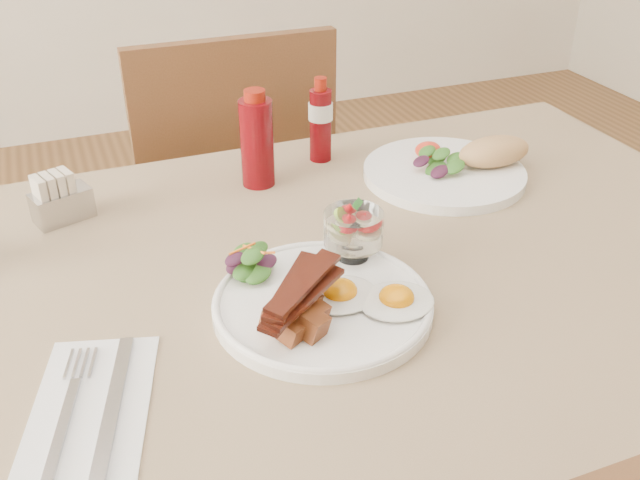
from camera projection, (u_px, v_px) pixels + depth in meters
table at (342, 316)px, 1.04m from camera, size 1.33×0.88×0.75m
chair_far at (229, 201)px, 1.64m from camera, size 0.42×0.42×0.93m
main_plate at (323, 305)px, 0.90m from camera, size 0.28×0.28×0.02m
fried_eggs at (368, 296)px, 0.89m from camera, size 0.16×0.13×0.03m
bacon_potato_pile at (300, 306)px, 0.84m from camera, size 0.13×0.12×0.06m
side_salad at (252, 264)px, 0.94m from camera, size 0.08×0.07×0.04m
fruit_cup at (353, 228)px, 0.96m from camera, size 0.08×0.08×0.08m
second_plate at (456, 166)px, 1.23m from camera, size 0.30×0.28×0.07m
ketchup_bottle at (257, 141)px, 1.18m from camera, size 0.07×0.07×0.17m
hot_sauce_bottle at (321, 121)px, 1.26m from camera, size 0.05×0.05×0.15m
sugar_caddy at (60, 200)px, 1.09m from camera, size 0.10×0.07×0.08m
napkin_cutlery at (92, 406)px, 0.76m from camera, size 0.18×0.25×0.01m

